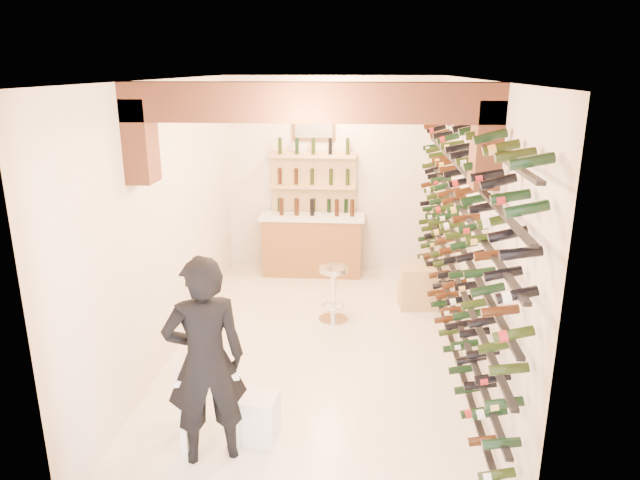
# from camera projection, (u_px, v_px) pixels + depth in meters

# --- Properties ---
(ground) EXTENTS (6.00, 6.00, 0.00)m
(ground) POSITION_uv_depth(u_px,v_px,m) (318.00, 347.00, 7.09)
(ground) COLOR white
(ground) RESTS_ON ground
(room_shell) EXTENTS (3.52, 6.02, 3.21)m
(room_shell) POSITION_uv_depth(u_px,v_px,m) (316.00, 171.00, 6.19)
(room_shell) COLOR silver
(room_shell) RESTS_ON ground
(wine_rack) EXTENTS (0.32, 5.70, 2.56)m
(wine_rack) POSITION_uv_depth(u_px,v_px,m) (452.00, 230.00, 6.53)
(wine_rack) COLOR black
(wine_rack) RESTS_ON ground
(back_counter) EXTENTS (1.70, 0.62, 1.29)m
(back_counter) POSITION_uv_depth(u_px,v_px,m) (312.00, 243.00, 9.48)
(back_counter) COLOR #97622E
(back_counter) RESTS_ON ground
(back_shelving) EXTENTS (1.40, 0.31, 2.73)m
(back_shelving) POSITION_uv_depth(u_px,v_px,m) (314.00, 202.00, 9.53)
(back_shelving) COLOR tan
(back_shelving) RESTS_ON ground
(tasting_table) EXTENTS (0.69, 0.69, 0.97)m
(tasting_table) POSITION_uv_depth(u_px,v_px,m) (206.00, 377.00, 5.15)
(tasting_table) COLOR white
(tasting_table) RESTS_ON ground
(white_stool) EXTENTS (0.38, 0.38, 0.44)m
(white_stool) POSITION_uv_depth(u_px,v_px,m) (259.00, 417.00, 5.31)
(white_stool) COLOR white
(white_stool) RESTS_ON ground
(person) EXTENTS (0.80, 0.66, 1.89)m
(person) POSITION_uv_depth(u_px,v_px,m) (205.00, 361.00, 4.85)
(person) COLOR black
(person) RESTS_ON ground
(chrome_barstool) EXTENTS (0.40, 0.40, 0.78)m
(chrome_barstool) POSITION_uv_depth(u_px,v_px,m) (333.00, 290.00, 7.71)
(chrome_barstool) COLOR silver
(chrome_barstool) RESTS_ON ground
(crate_lower) EXTENTS (0.56, 0.42, 0.32)m
(crate_lower) POSITION_uv_depth(u_px,v_px,m) (418.00, 297.00, 8.23)
(crate_lower) COLOR tan
(crate_lower) RESTS_ON ground
(crate_upper) EXTENTS (0.52, 0.38, 0.29)m
(crate_upper) POSITION_uv_depth(u_px,v_px,m) (419.00, 277.00, 8.14)
(crate_upper) COLOR tan
(crate_upper) RESTS_ON crate_lower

